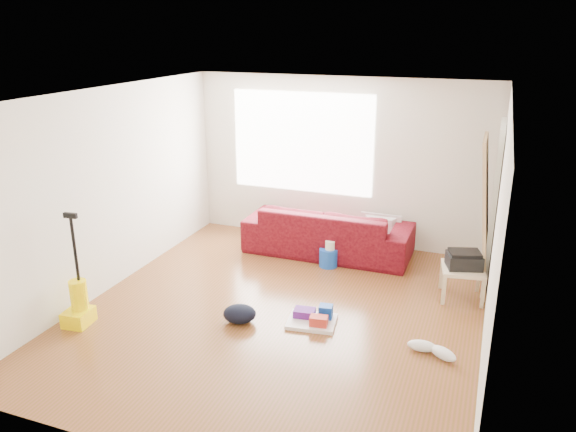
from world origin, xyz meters
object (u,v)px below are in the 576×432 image
at_px(sofa, 328,253).
at_px(backpack, 240,322).
at_px(side_table, 463,272).
at_px(tv_stand, 379,244).
at_px(cleaning_tray, 314,318).
at_px(bucket, 328,266).
at_px(vacuum, 78,304).

xyz_separation_m(sofa, backpack, (-0.34, -2.32, 0.00)).
bearing_deg(side_table, tv_stand, 139.10).
distance_m(sofa, side_table, 2.13).
height_order(cleaning_tray, backpack, cleaning_tray).
height_order(side_table, bucket, side_table).
relative_size(side_table, bucket, 2.20).
xyz_separation_m(side_table, vacuum, (-3.95, -2.16, -0.10)).
relative_size(cleaning_tray, vacuum, 0.45).
bearing_deg(bucket, backpack, -104.75).
distance_m(side_table, bucket, 1.86).
distance_m(sofa, tv_stand, 0.76).
relative_size(side_table, cleaning_tray, 0.96).
relative_size(cleaning_tray, backpack, 1.58).
distance_m(sofa, bucket, 0.49).
bearing_deg(cleaning_tray, side_table, 39.43).
bearing_deg(tv_stand, side_table, -43.24).
xyz_separation_m(backpack, vacuum, (-1.67, -0.65, 0.24)).
distance_m(side_table, backpack, 2.76).
height_order(tv_stand, backpack, tv_stand).
xyz_separation_m(side_table, bucket, (-1.80, 0.34, -0.34)).
xyz_separation_m(side_table, backpack, (-2.28, -1.51, -0.34)).
bearing_deg(side_table, sofa, 157.41).
height_order(sofa, bucket, sofa).
height_order(sofa, vacuum, vacuum).
bearing_deg(sofa, backpack, 81.71).
bearing_deg(bucket, side_table, -10.72).
bearing_deg(vacuum, cleaning_tray, 14.44).
bearing_deg(sofa, side_table, 157.41).
bearing_deg(backpack, vacuum, -175.38).
height_order(sofa, tv_stand, sofa).
bearing_deg(sofa, tv_stand, -158.88).
bearing_deg(side_table, backpack, -146.59).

